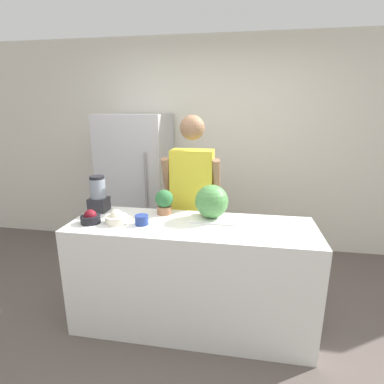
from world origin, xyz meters
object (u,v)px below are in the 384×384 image
(refrigerator, at_px, (138,186))
(person, at_px, (192,204))
(bowl_cream, at_px, (116,218))
(bowl_small_blue, at_px, (142,220))
(potted_plant, at_px, (164,201))
(bowl_cherries, at_px, (90,218))
(blender, at_px, (98,195))
(watermelon, at_px, (212,201))

(refrigerator, distance_m, person, 1.05)
(refrigerator, bearing_deg, bowl_cream, -77.43)
(bowl_small_blue, height_order, potted_plant, potted_plant)
(bowl_cream, bearing_deg, bowl_cherries, -171.89)
(bowl_cherries, height_order, potted_plant, potted_plant)
(bowl_small_blue, bearing_deg, potted_plant, 67.44)
(blender, bearing_deg, bowl_cream, -43.26)
(watermelon, bearing_deg, bowl_small_blue, -157.47)
(refrigerator, bearing_deg, person, -41.35)
(bowl_cream, distance_m, bowl_small_blue, 0.20)
(blender, bearing_deg, bowl_cherries, -76.98)
(watermelon, relative_size, bowl_cherries, 1.76)
(refrigerator, xyz_separation_m, blender, (0.03, -1.06, 0.19))
(bowl_cherries, xyz_separation_m, bowl_small_blue, (0.41, 0.03, -0.00))
(watermelon, xyz_separation_m, potted_plant, (-0.41, 0.05, -0.04))
(refrigerator, distance_m, bowl_cream, 1.35)
(refrigerator, relative_size, bowl_small_blue, 16.42)
(watermelon, bearing_deg, person, 119.35)
(bowl_cherries, distance_m, blender, 0.31)
(refrigerator, distance_m, watermelon, 1.50)
(person, xyz_separation_m, bowl_cherries, (-0.70, -0.65, 0.05))
(bowl_cherries, bearing_deg, potted_plant, 30.28)
(person, relative_size, bowl_cream, 9.83)
(refrigerator, height_order, bowl_small_blue, refrigerator)
(refrigerator, distance_m, bowl_small_blue, 1.40)
(bowl_cream, xyz_separation_m, blender, (-0.27, 0.25, 0.10))
(blender, bearing_deg, bowl_small_blue, -27.62)
(watermelon, height_order, blender, blender)
(bowl_cherries, height_order, blender, blender)
(watermelon, xyz_separation_m, bowl_small_blue, (-0.52, -0.21, -0.11))
(person, relative_size, bowl_cherries, 11.25)
(person, height_order, bowl_cream, person)
(refrigerator, xyz_separation_m, potted_plant, (0.61, -1.04, 0.16))
(watermelon, xyz_separation_m, bowl_cherries, (-0.92, -0.25, -0.11))
(person, xyz_separation_m, bowl_small_blue, (-0.29, -0.61, 0.05))
(bowl_cream, bearing_deg, blender, 136.74)
(bowl_small_blue, xyz_separation_m, blender, (-0.47, 0.25, 0.11))
(person, relative_size, watermelon, 6.40)
(bowl_cream, height_order, blender, blender)
(watermelon, bearing_deg, potted_plant, 172.56)
(person, relative_size, potted_plant, 8.14)
(refrigerator, distance_m, bowl_cherries, 1.35)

